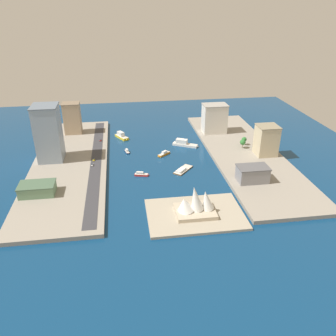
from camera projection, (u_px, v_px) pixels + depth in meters
ground_plane at (160, 160)px, 344.53m from camera, size 440.00×440.00×0.00m
quay_west at (244, 153)px, 355.03m from camera, size 70.00×240.00×3.27m
quay_east at (70, 164)px, 332.60m from camera, size 70.00×240.00×3.27m
peninsula_point at (195, 214)px, 255.42m from camera, size 71.14×49.22×2.00m
road_strip at (96, 160)px, 335.04m from camera, size 10.16×228.00×0.15m
water_taxi_orange at (164, 154)px, 354.16m from camera, size 14.15×12.91×4.21m
ferry_white_commuter at (184, 143)px, 376.37m from camera, size 27.78×19.31×7.31m
tugboat_red at (141, 174)px, 312.62m from camera, size 13.77×6.42×3.89m
barge_flat_brown at (182, 170)px, 321.64m from camera, size 21.48×23.07×2.94m
ferry_yellow_fast at (122, 136)px, 397.25m from camera, size 15.89×21.30×7.19m
patrol_launch_navy at (127, 151)px, 360.36m from camera, size 5.55×11.21×3.59m
tower_tall_glass at (48, 133)px, 326.53m from camera, size 23.75×26.09×53.88m
hotel_broad_white at (214, 118)px, 400.08m from camera, size 27.97×19.73×33.24m
warehouse_low_gray at (252, 174)px, 294.71m from camera, size 26.47×16.83×13.49m
apartment_midrise_tan at (72, 118)px, 397.13m from camera, size 19.69×16.79×35.75m
terminal_long_green at (37, 189)px, 275.39m from camera, size 28.38×18.13×9.20m
office_block_beige at (266, 140)px, 342.21m from camera, size 20.60×19.95×30.23m
pickup_red at (101, 140)px, 381.23m from camera, size 1.90×4.42×1.42m
taxi_yellow_cab at (94, 159)px, 335.04m from camera, size 2.04×5.19×1.50m
van_white at (92, 165)px, 324.52m from camera, size 2.07×4.65×1.48m
traffic_light_waterfront at (103, 154)px, 339.23m from camera, size 0.36×0.36×6.50m
opera_landmark at (195, 204)px, 251.50m from camera, size 29.79×23.33×23.05m
park_tree_cluster at (243, 141)px, 363.57m from camera, size 10.12×14.00×9.69m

